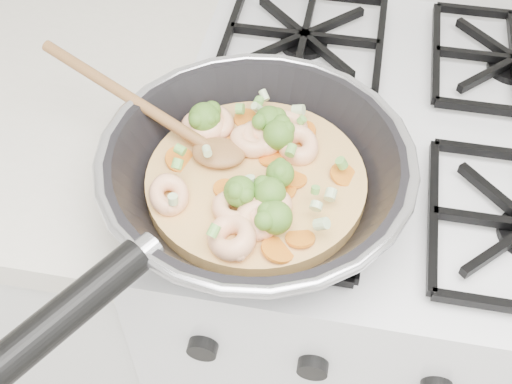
# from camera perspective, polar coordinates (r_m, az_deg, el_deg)

# --- Properties ---
(stove) EXTENTS (0.60, 0.60, 0.92)m
(stove) POSITION_cam_1_polar(r_m,az_deg,el_deg) (1.23, 9.04, -9.36)
(stove) COLOR white
(stove) RESTS_ON ground
(skillet) EXTENTS (0.46, 0.48, 0.10)m
(skillet) POSITION_cam_1_polar(r_m,az_deg,el_deg) (0.73, -0.36, 1.48)
(skillet) COLOR black
(skillet) RESTS_ON stove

